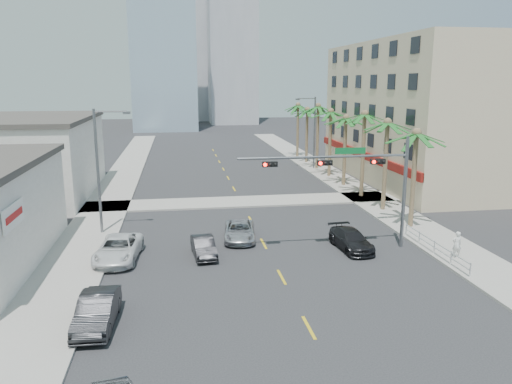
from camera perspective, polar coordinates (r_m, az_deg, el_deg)
ground at (r=25.10m, az=4.85°, el=-13.09°), size 260.00×260.00×0.00m
sidewalk_right at (r=46.72m, az=13.39°, el=-1.12°), size 4.00×120.00×0.15m
sidewalk_left at (r=43.79m, az=-17.13°, el=-2.26°), size 4.00×120.00×0.15m
sidewalk_cross at (r=45.58m, az=-1.69°, el=-1.12°), size 80.00×4.00×0.15m
building_right at (r=58.89m, az=19.19°, el=8.60°), size 15.25×28.00×15.00m
building_left_far at (r=52.37m, az=-24.33°, el=3.48°), size 11.00×18.00×7.20m
tower_far_left at (r=117.71m, az=-10.63°, el=18.76°), size 14.00×14.00×48.00m
tower_far_right at (r=134.12m, az=-2.79°, el=20.74°), size 12.00×12.00×60.00m
tower_far_center at (r=147.32m, az=-8.25°, el=16.37°), size 16.00×16.00×42.00m
traffic_signal_mast at (r=32.49m, az=11.64°, el=2.04°), size 11.12×0.54×7.20m
palm_tree_0 at (r=38.21m, az=17.89°, el=6.30°), size 4.80×4.80×7.80m
palm_tree_1 at (r=42.87m, az=14.81°, el=7.57°), size 4.80×4.80×8.16m
palm_tree_2 at (r=47.64m, az=12.32°, el=8.58°), size 4.80×4.80×8.52m
palm_tree_3 at (r=52.56m, az=10.24°, el=8.25°), size 4.80×4.80×7.80m
palm_tree_4 at (r=57.47m, az=8.55°, el=9.01°), size 4.80×4.80×8.16m
palm_tree_5 at (r=62.43m, az=7.13°, el=9.64°), size 4.80×4.80×8.52m
palm_tree_6 at (r=67.47m, az=5.89°, el=9.28°), size 4.80×4.80×7.80m
palm_tree_7 at (r=72.49m, az=4.84°, el=9.80°), size 4.80×4.80×8.16m
streetlight_left at (r=36.82m, az=-17.35°, el=2.94°), size 2.55×0.25×9.00m
streetlight_right at (r=62.46m, az=6.52°, el=7.15°), size 2.55×0.25×9.00m
guardrail at (r=33.69m, az=19.72°, el=-5.78°), size 0.08×8.08×1.00m
car_parked_mid at (r=24.15m, az=-17.71°, el=-12.83°), size 1.73×4.49×1.46m
car_parked_far at (r=32.11m, az=-15.45°, el=-6.28°), size 2.92×5.46×1.46m
car_lane_left at (r=31.88m, az=-6.01°, el=-6.23°), size 1.62×3.82×1.23m
car_lane_center at (r=34.89m, az=-1.89°, el=-4.48°), size 2.60×4.74×1.26m
car_lane_right at (r=33.53m, az=10.80°, el=-5.38°), size 2.19×4.60×1.29m
pedestrian at (r=33.34m, az=21.96°, el=-5.58°), size 0.62×0.41×1.67m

